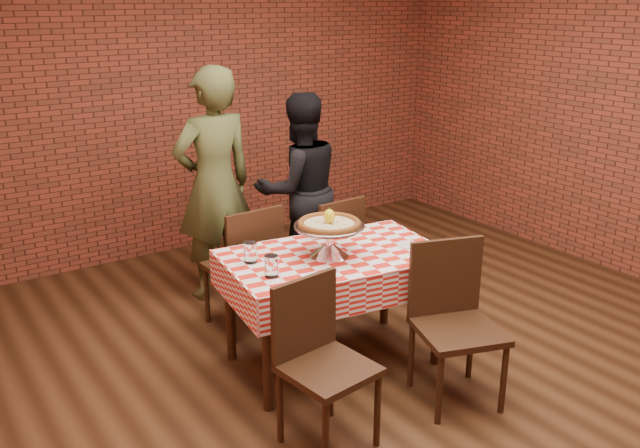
{
  "coord_description": "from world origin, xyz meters",
  "views": [
    {
      "loc": [
        -2.48,
        -2.74,
        2.29
      ],
      "look_at": [
        -0.23,
        0.55,
        0.94
      ],
      "focal_mm": 37.98,
      "sensor_mm": 36.0,
      "label": 1
    }
  ],
  "objects_px": {
    "chair_near_right": "(459,328)",
    "diner_olive": "(214,185)",
    "pizza_stand": "(329,240)",
    "chair_near_left": "(329,369)",
    "diner_black": "(299,189)",
    "chair_far_left": "(242,266)",
    "water_glass_left": "(271,266)",
    "chair_far_right": "(327,251)",
    "table": "(333,309)",
    "pizza": "(329,224)",
    "water_glass_right": "(250,252)",
    "condiment_caddy": "(317,228)"
  },
  "relations": [
    {
      "from": "water_glass_left",
      "to": "pizza_stand",
      "type": "bearing_deg",
      "value": 10.2
    },
    {
      "from": "pizza",
      "to": "chair_near_right",
      "type": "xyz_separation_m",
      "value": [
        0.38,
        -0.76,
        -0.49
      ]
    },
    {
      "from": "condiment_caddy",
      "to": "diner_olive",
      "type": "height_order",
      "value": "diner_olive"
    },
    {
      "from": "chair_near_left",
      "to": "table",
      "type": "bearing_deg",
      "value": 45.92
    },
    {
      "from": "table",
      "to": "chair_near_left",
      "type": "height_order",
      "value": "chair_near_left"
    },
    {
      "from": "pizza_stand",
      "to": "chair_near_left",
      "type": "distance_m",
      "value": 0.93
    },
    {
      "from": "pizza",
      "to": "chair_near_left",
      "type": "distance_m",
      "value": 0.98
    },
    {
      "from": "diner_black",
      "to": "chair_far_left",
      "type": "bearing_deg",
      "value": 39.71
    },
    {
      "from": "water_glass_right",
      "to": "chair_near_right",
      "type": "relative_size",
      "value": 0.14
    },
    {
      "from": "chair_near_right",
      "to": "diner_olive",
      "type": "bearing_deg",
      "value": 121.21
    },
    {
      "from": "chair_near_right",
      "to": "chair_far_right",
      "type": "height_order",
      "value": "chair_near_right"
    },
    {
      "from": "water_glass_left",
      "to": "chair_far_right",
      "type": "xyz_separation_m",
      "value": [
        0.97,
        0.83,
        -0.38
      ]
    },
    {
      "from": "pizza",
      "to": "diner_black",
      "type": "height_order",
      "value": "diner_black"
    },
    {
      "from": "table",
      "to": "diner_olive",
      "type": "height_order",
      "value": "diner_olive"
    },
    {
      "from": "chair_near_left",
      "to": "chair_near_right",
      "type": "relative_size",
      "value": 0.96
    },
    {
      "from": "table",
      "to": "chair_near_right",
      "type": "bearing_deg",
      "value": -65.92
    },
    {
      "from": "pizza",
      "to": "water_glass_right",
      "type": "xyz_separation_m",
      "value": [
        -0.46,
        0.17,
        -0.14
      ]
    },
    {
      "from": "pizza_stand",
      "to": "diner_black",
      "type": "relative_size",
      "value": 0.28
    },
    {
      "from": "table",
      "to": "water_glass_left",
      "type": "bearing_deg",
      "value": -169.72
    },
    {
      "from": "table",
      "to": "chair_far_right",
      "type": "relative_size",
      "value": 1.51
    },
    {
      "from": "pizza_stand",
      "to": "pizza",
      "type": "relative_size",
      "value": 1.15
    },
    {
      "from": "pizza",
      "to": "water_glass_left",
      "type": "xyz_separation_m",
      "value": [
        -0.46,
        -0.08,
        -0.14
      ]
    },
    {
      "from": "condiment_caddy",
      "to": "water_glass_right",
      "type": "bearing_deg",
      "value": -177.37
    },
    {
      "from": "water_glass_left",
      "to": "condiment_caddy",
      "type": "xyz_separation_m",
      "value": [
        0.59,
        0.4,
        -0.0
      ]
    },
    {
      "from": "water_glass_left",
      "to": "table",
      "type": "bearing_deg",
      "value": 10.28
    },
    {
      "from": "diner_black",
      "to": "chair_far_right",
      "type": "bearing_deg",
      "value": 87.78
    },
    {
      "from": "chair_near_right",
      "to": "pizza",
      "type": "bearing_deg",
      "value": 135.51
    },
    {
      "from": "table",
      "to": "chair_near_right",
      "type": "xyz_separation_m",
      "value": [
        0.34,
        -0.77,
        0.1
      ]
    },
    {
      "from": "water_glass_left",
      "to": "diner_black",
      "type": "relative_size",
      "value": 0.08
    },
    {
      "from": "chair_near_left",
      "to": "pizza",
      "type": "bearing_deg",
      "value": 47.81
    },
    {
      "from": "pizza",
      "to": "water_glass_right",
      "type": "distance_m",
      "value": 0.51
    },
    {
      "from": "table",
      "to": "chair_near_left",
      "type": "distance_m",
      "value": 0.87
    },
    {
      "from": "pizza_stand",
      "to": "diner_olive",
      "type": "height_order",
      "value": "diner_olive"
    },
    {
      "from": "water_glass_right",
      "to": "chair_near_right",
      "type": "distance_m",
      "value": 1.3
    },
    {
      "from": "table",
      "to": "diner_olive",
      "type": "distance_m",
      "value": 1.5
    },
    {
      "from": "pizza_stand",
      "to": "water_glass_left",
      "type": "relative_size",
      "value": 3.49
    },
    {
      "from": "condiment_caddy",
      "to": "chair_far_right",
      "type": "height_order",
      "value": "chair_far_right"
    },
    {
      "from": "condiment_caddy",
      "to": "diner_olive",
      "type": "bearing_deg",
      "value": 90.32
    },
    {
      "from": "diner_black",
      "to": "table",
      "type": "bearing_deg",
      "value": 74.63
    },
    {
      "from": "condiment_caddy",
      "to": "diner_black",
      "type": "distance_m",
      "value": 1.08
    },
    {
      "from": "condiment_caddy",
      "to": "chair_near_right",
      "type": "relative_size",
      "value": 0.13
    },
    {
      "from": "diner_olive",
      "to": "diner_black",
      "type": "height_order",
      "value": "diner_olive"
    },
    {
      "from": "chair_far_left",
      "to": "chair_near_right",
      "type": "bearing_deg",
      "value": 107.95
    },
    {
      "from": "water_glass_right",
      "to": "chair_far_right",
      "type": "relative_size",
      "value": 0.14
    },
    {
      "from": "table",
      "to": "water_glass_left",
      "type": "height_order",
      "value": "water_glass_left"
    },
    {
      "from": "pizza",
      "to": "chair_near_right",
      "type": "relative_size",
      "value": 0.41
    },
    {
      "from": "water_glass_left",
      "to": "pizza",
      "type": "bearing_deg",
      "value": 10.2
    },
    {
      "from": "chair_near_left",
      "to": "condiment_caddy",
      "type": "bearing_deg",
      "value": 51.69
    },
    {
      "from": "pizza_stand",
      "to": "diner_black",
      "type": "height_order",
      "value": "diner_black"
    },
    {
      "from": "chair_near_left",
      "to": "diner_olive",
      "type": "relative_size",
      "value": 0.5
    }
  ]
}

